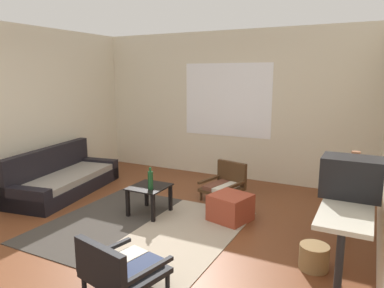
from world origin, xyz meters
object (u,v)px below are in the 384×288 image
object	(u,v)px
ottoman_orange	(230,208)
clay_vase	(355,169)
glass_bottle	(150,180)
coffee_table	(149,192)
crt_television	(351,177)
armchair_striped_foreground	(119,268)
couch	(63,179)
armchair_by_window	(225,183)
console_shelf	(350,201)
wicker_basket	(314,257)

from	to	relation	value
ottoman_orange	clay_vase	world-z (taller)	clay_vase
glass_bottle	coffee_table	bearing A→B (deg)	132.03
ottoman_orange	crt_television	size ratio (longest dim) A/B	0.90
armchair_striped_foreground	ottoman_orange	bearing A→B (deg)	82.10
couch	armchair_by_window	distance (m)	2.66
clay_vase	couch	bearing A→B (deg)	-179.12
couch	console_shelf	bearing A→B (deg)	-6.26
clay_vase	wicker_basket	size ratio (longest dim) A/B	1.06
clay_vase	glass_bottle	distance (m)	2.50
coffee_table	console_shelf	size ratio (longest dim) A/B	0.29
armchair_by_window	glass_bottle	distance (m)	1.36
couch	glass_bottle	bearing A→B (deg)	-7.02
couch	wicker_basket	distance (m)	4.11
armchair_striped_foreground	glass_bottle	world-z (taller)	glass_bottle
coffee_table	crt_television	bearing A→B (deg)	-9.55
couch	clay_vase	bearing A→B (deg)	0.88
console_shelf	wicker_basket	distance (m)	0.66
coffee_table	armchair_striped_foreground	size ratio (longest dim) A/B	0.72
coffee_table	glass_bottle	bearing A→B (deg)	-47.97
armchair_striped_foreground	crt_television	world-z (taller)	crt_television
clay_vase	wicker_basket	bearing A→B (deg)	-112.63
crt_television	clay_vase	world-z (taller)	crt_television
armchair_by_window	ottoman_orange	distance (m)	0.88
couch	clay_vase	size ratio (longest dim) A/B	6.86
coffee_table	glass_bottle	xyz separation A→B (m)	(0.09, -0.10, 0.22)
armchair_by_window	wicker_basket	bearing A→B (deg)	-44.44
wicker_basket	couch	bearing A→B (deg)	171.73
ottoman_orange	clay_vase	distance (m)	1.64
couch	wicker_basket	bearing A→B (deg)	-8.27
ottoman_orange	glass_bottle	world-z (taller)	glass_bottle
armchair_by_window	clay_vase	distance (m)	2.16
console_shelf	glass_bottle	world-z (taller)	console_shelf
coffee_table	wicker_basket	size ratio (longest dim) A/B	1.82
crt_television	clay_vase	distance (m)	0.63
couch	clay_vase	xyz separation A→B (m)	(4.34, 0.07, 0.69)
ottoman_orange	wicker_basket	world-z (taller)	ottoman_orange
coffee_table	glass_bottle	size ratio (longest dim) A/B	1.75
glass_bottle	clay_vase	bearing A→B (deg)	6.95
console_shelf	glass_bottle	distance (m)	2.47
wicker_basket	clay_vase	bearing A→B (deg)	67.37
ottoman_orange	glass_bottle	size ratio (longest dim) A/B	1.56
console_shelf	wicker_basket	world-z (taller)	console_shelf
armchair_striped_foreground	glass_bottle	bearing A→B (deg)	114.40
console_shelf	clay_vase	distance (m)	0.58
crt_television	armchair_by_window	bearing A→B (deg)	140.65
armchair_by_window	couch	bearing A→B (deg)	-158.97
armchair_by_window	clay_vase	size ratio (longest dim) A/B	2.21
coffee_table	armchair_by_window	world-z (taller)	armchair_by_window
armchair_striped_foreground	wicker_basket	size ratio (longest dim) A/B	2.52
coffee_table	ottoman_orange	distance (m)	1.13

